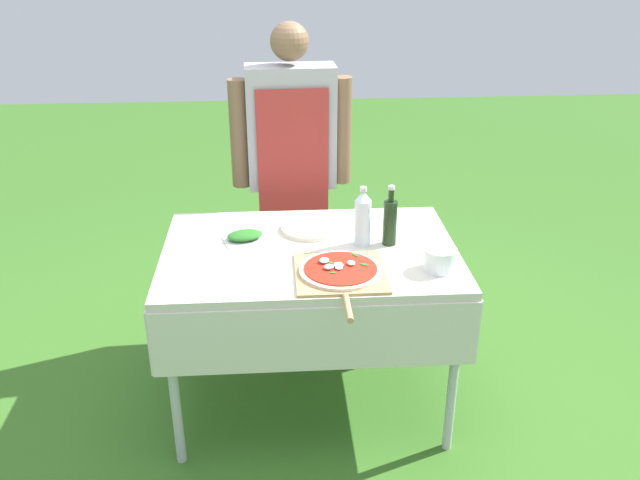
{
  "coord_description": "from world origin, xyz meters",
  "views": [
    {
      "loc": [
        -0.13,
        -2.59,
        2.06
      ],
      "look_at": [
        0.04,
        0.0,
        0.84
      ],
      "focal_mm": 38.0,
      "sensor_mm": 36.0,
      "label": 1
    }
  ],
  "objects_px": {
    "prep_table": "(310,266)",
    "person_cook": "(292,157)",
    "oil_bottle": "(390,221)",
    "pizza_on_peel": "(341,272)",
    "herb_container": "(245,236)",
    "mixing_tub": "(440,259)",
    "water_bottle": "(363,218)",
    "plate_stack": "(311,228)"
  },
  "relations": [
    {
      "from": "prep_table",
      "to": "person_cook",
      "type": "bearing_deg",
      "value": 94.11
    },
    {
      "from": "oil_bottle",
      "to": "herb_container",
      "type": "xyz_separation_m",
      "value": [
        -0.62,
        0.08,
        -0.09
      ]
    },
    {
      "from": "water_bottle",
      "to": "plate_stack",
      "type": "bearing_deg",
      "value": 142.42
    },
    {
      "from": "plate_stack",
      "to": "herb_container",
      "type": "bearing_deg",
      "value": -163.47
    },
    {
      "from": "water_bottle",
      "to": "pizza_on_peel",
      "type": "bearing_deg",
      "value": -113.36
    },
    {
      "from": "oil_bottle",
      "to": "herb_container",
      "type": "relative_size",
      "value": 1.28
    },
    {
      "from": "person_cook",
      "to": "water_bottle",
      "type": "xyz_separation_m",
      "value": [
        0.28,
        -0.7,
        -0.05
      ]
    },
    {
      "from": "person_cook",
      "to": "oil_bottle",
      "type": "relative_size",
      "value": 6.12
    },
    {
      "from": "mixing_tub",
      "to": "water_bottle",
      "type": "bearing_deg",
      "value": 137.66
    },
    {
      "from": "oil_bottle",
      "to": "mixing_tub",
      "type": "xyz_separation_m",
      "value": [
        0.16,
        -0.25,
        -0.06
      ]
    },
    {
      "from": "water_bottle",
      "to": "plate_stack",
      "type": "relative_size",
      "value": 0.97
    },
    {
      "from": "person_cook",
      "to": "pizza_on_peel",
      "type": "distance_m",
      "value": 1.0
    },
    {
      "from": "plate_stack",
      "to": "oil_bottle",
      "type": "bearing_deg",
      "value": -26.99
    },
    {
      "from": "pizza_on_peel",
      "to": "herb_container",
      "type": "relative_size",
      "value": 2.56
    },
    {
      "from": "pizza_on_peel",
      "to": "oil_bottle",
      "type": "bearing_deg",
      "value": 48.72
    },
    {
      "from": "pizza_on_peel",
      "to": "herb_container",
      "type": "height_order",
      "value": "pizza_on_peel"
    },
    {
      "from": "plate_stack",
      "to": "pizza_on_peel",
      "type": "bearing_deg",
      "value": -78.07
    },
    {
      "from": "oil_bottle",
      "to": "water_bottle",
      "type": "bearing_deg",
      "value": 177.71
    },
    {
      "from": "pizza_on_peel",
      "to": "mixing_tub",
      "type": "bearing_deg",
      "value": 2.75
    },
    {
      "from": "pizza_on_peel",
      "to": "water_bottle",
      "type": "relative_size",
      "value": 2.03
    },
    {
      "from": "person_cook",
      "to": "herb_container",
      "type": "distance_m",
      "value": 0.68
    },
    {
      "from": "pizza_on_peel",
      "to": "plate_stack",
      "type": "xyz_separation_m",
      "value": [
        -0.09,
        0.44,
        -0.0
      ]
    },
    {
      "from": "pizza_on_peel",
      "to": "mixing_tub",
      "type": "xyz_separation_m",
      "value": [
        0.4,
        0.02,
        0.03
      ]
    },
    {
      "from": "prep_table",
      "to": "oil_bottle",
      "type": "xyz_separation_m",
      "value": [
        0.34,
        0.03,
        0.19
      ]
    },
    {
      "from": "pizza_on_peel",
      "to": "oil_bottle",
      "type": "xyz_separation_m",
      "value": [
        0.24,
        0.27,
        0.09
      ]
    },
    {
      "from": "person_cook",
      "to": "water_bottle",
      "type": "height_order",
      "value": "person_cook"
    },
    {
      "from": "prep_table",
      "to": "mixing_tub",
      "type": "bearing_deg",
      "value": -23.89
    },
    {
      "from": "prep_table",
      "to": "pizza_on_peel",
      "type": "distance_m",
      "value": 0.28
    },
    {
      "from": "oil_bottle",
      "to": "mixing_tub",
      "type": "relative_size",
      "value": 2.05
    },
    {
      "from": "prep_table",
      "to": "water_bottle",
      "type": "relative_size",
      "value": 4.81
    },
    {
      "from": "oil_bottle",
      "to": "plate_stack",
      "type": "xyz_separation_m",
      "value": [
        -0.33,
        0.17,
        -0.1
      ]
    },
    {
      "from": "prep_table",
      "to": "water_bottle",
      "type": "height_order",
      "value": "water_bottle"
    },
    {
      "from": "oil_bottle",
      "to": "water_bottle",
      "type": "relative_size",
      "value": 1.02
    },
    {
      "from": "person_cook",
      "to": "water_bottle",
      "type": "relative_size",
      "value": 6.21
    },
    {
      "from": "person_cook",
      "to": "mixing_tub",
      "type": "height_order",
      "value": "person_cook"
    },
    {
      "from": "person_cook",
      "to": "mixing_tub",
      "type": "xyz_separation_m",
      "value": [
        0.56,
        -0.95,
        -0.12
      ]
    },
    {
      "from": "oil_bottle",
      "to": "water_bottle",
      "type": "distance_m",
      "value": 0.12
    },
    {
      "from": "person_cook",
      "to": "water_bottle",
      "type": "bearing_deg",
      "value": 109.44
    },
    {
      "from": "mixing_tub",
      "to": "plate_stack",
      "type": "distance_m",
      "value": 0.65
    },
    {
      "from": "prep_table",
      "to": "pizza_on_peel",
      "type": "height_order",
      "value": "pizza_on_peel"
    },
    {
      "from": "herb_container",
      "to": "prep_table",
      "type": "bearing_deg",
      "value": -20.89
    },
    {
      "from": "person_cook",
      "to": "plate_stack",
      "type": "relative_size",
      "value": 6.02
    }
  ]
}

